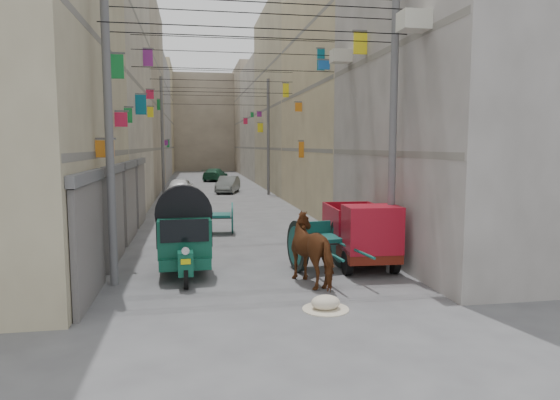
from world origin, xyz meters
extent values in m
plane|color=#4D4D4F|center=(0.00, 0.00, 0.00)|extent=(140.00, 140.00, 0.00)
cube|color=slate|center=(-4.12, 8.00, 3.20)|extent=(0.25, 9.80, 0.18)
cube|color=slate|center=(-4.12, 8.00, 6.20)|extent=(0.25, 9.80, 0.18)
cube|color=#BEB7A3|center=(-8.00, 19.00, 6.00)|extent=(8.00, 12.00, 12.00)
cube|color=slate|center=(-4.12, 19.00, 3.20)|extent=(0.25, 11.76, 0.18)
cube|color=slate|center=(-4.12, 19.00, 6.20)|extent=(0.25, 11.76, 0.18)
cube|color=slate|center=(-4.12, 19.00, 9.20)|extent=(0.25, 11.76, 0.18)
cube|color=tan|center=(-8.00, 32.00, 7.00)|extent=(8.00, 14.00, 14.00)
cube|color=slate|center=(-4.12, 32.00, 3.20)|extent=(0.25, 13.72, 0.18)
cube|color=slate|center=(-4.12, 32.00, 6.20)|extent=(0.25, 13.72, 0.18)
cube|color=slate|center=(-4.12, 32.00, 9.20)|extent=(0.25, 13.72, 0.18)
cube|color=#A8A29D|center=(-8.00, 46.00, 5.90)|extent=(8.00, 14.00, 11.80)
cube|color=slate|center=(-4.12, 46.00, 3.20)|extent=(0.25, 13.72, 0.18)
cube|color=slate|center=(-4.12, 46.00, 6.20)|extent=(0.25, 13.72, 0.18)
cube|color=slate|center=(-4.12, 46.00, 9.20)|extent=(0.25, 13.72, 0.18)
cube|color=tan|center=(-8.00, 59.00, 6.75)|extent=(8.00, 12.00, 13.50)
cube|color=slate|center=(-4.12, 59.00, 3.20)|extent=(0.25, 11.76, 0.18)
cube|color=slate|center=(-4.12, 59.00, 6.20)|extent=(0.25, 11.76, 0.18)
cube|color=slate|center=(-4.12, 59.00, 9.20)|extent=(0.25, 11.76, 0.18)
cube|color=#A8A29D|center=(8.00, 8.00, 6.50)|extent=(8.00, 10.00, 13.00)
cube|color=slate|center=(4.12, 8.00, 3.20)|extent=(0.25, 9.80, 0.18)
cube|color=slate|center=(4.12, 8.00, 6.20)|extent=(0.25, 9.80, 0.18)
cube|color=tan|center=(8.00, 19.00, 6.00)|extent=(8.00, 12.00, 12.00)
cube|color=slate|center=(4.12, 19.00, 3.20)|extent=(0.25, 11.76, 0.18)
cube|color=slate|center=(4.12, 19.00, 6.20)|extent=(0.25, 11.76, 0.18)
cube|color=slate|center=(4.12, 19.00, 9.20)|extent=(0.25, 11.76, 0.18)
cube|color=#BAB08D|center=(8.00, 32.00, 7.00)|extent=(8.00, 14.00, 14.00)
cube|color=slate|center=(4.12, 32.00, 3.20)|extent=(0.25, 13.72, 0.18)
cube|color=slate|center=(4.12, 32.00, 6.20)|extent=(0.25, 13.72, 0.18)
cube|color=slate|center=(4.12, 32.00, 9.20)|extent=(0.25, 13.72, 0.18)
cube|color=#BEB7A3|center=(8.00, 46.00, 5.90)|extent=(8.00, 14.00, 11.80)
cube|color=slate|center=(4.12, 46.00, 3.20)|extent=(0.25, 13.72, 0.18)
cube|color=slate|center=(4.12, 46.00, 6.20)|extent=(0.25, 13.72, 0.18)
cube|color=slate|center=(4.12, 46.00, 9.20)|extent=(0.25, 13.72, 0.18)
cube|color=tan|center=(8.00, 59.00, 6.75)|extent=(8.00, 12.00, 13.50)
cube|color=slate|center=(4.12, 59.00, 3.20)|extent=(0.25, 11.76, 0.18)
cube|color=slate|center=(4.12, 59.00, 6.20)|extent=(0.25, 11.76, 0.18)
cube|color=slate|center=(4.12, 59.00, 9.20)|extent=(0.25, 11.76, 0.18)
cube|color=tan|center=(0.00, 66.00, 6.50)|extent=(22.00, 10.00, 13.00)
cube|color=#4E4D52|center=(-3.92, 4.80, 1.30)|extent=(0.12, 3.00, 2.60)
cube|color=#5D5D60|center=(-3.90, 4.80, 2.75)|extent=(0.18, 3.20, 0.25)
cube|color=#4E4D52|center=(-3.92, 8.50, 1.30)|extent=(0.12, 3.00, 2.60)
cube|color=#5D5D60|center=(-3.90, 8.50, 2.75)|extent=(0.18, 3.20, 0.25)
cube|color=#4E4D52|center=(-3.92, 12.20, 1.30)|extent=(0.12, 3.00, 2.60)
cube|color=#5D5D60|center=(-3.90, 12.20, 2.75)|extent=(0.18, 3.20, 0.25)
cube|color=#4E4D52|center=(-3.92, 16.00, 1.30)|extent=(0.12, 3.00, 2.60)
cube|color=#5D5D60|center=(-3.90, 16.00, 2.75)|extent=(0.18, 3.20, 0.25)
cube|color=#8B2686|center=(3.81, 34.28, 5.98)|extent=(0.38, 0.08, 0.41)
cube|color=#18863A|center=(-3.86, 41.61, 3.62)|extent=(0.27, 0.08, 0.71)
cube|color=orange|center=(-3.78, 6.43, 3.35)|extent=(0.44, 0.08, 0.42)
cube|color=#0B6780|center=(-3.77, 15.80, 5.17)|extent=(0.45, 0.08, 0.84)
cube|color=#DB1D48|center=(3.79, 44.88, 5.91)|extent=(0.41, 0.08, 0.59)
cube|color=#DB1D48|center=(-3.81, 9.76, 4.24)|extent=(0.38, 0.08, 0.44)
cube|color=yellow|center=(3.78, 33.54, 4.85)|extent=(0.43, 0.08, 0.72)
cube|color=#18863A|center=(3.86, 39.62, 6.25)|extent=(0.28, 0.08, 0.44)
cube|color=#8B2686|center=(-3.76, 20.00, 7.85)|extent=(0.48, 0.08, 0.84)
cube|color=#8B2686|center=(-3.85, 38.07, 3.67)|extent=(0.31, 0.08, 0.44)
cube|color=orange|center=(3.82, 19.02, 5.41)|extent=(0.35, 0.08, 0.45)
cube|color=yellow|center=(3.83, 22.65, 6.65)|extent=(0.34, 0.08, 0.79)
cube|color=#18863A|center=(-3.86, 12.02, 4.50)|extent=(0.28, 0.08, 0.52)
cube|color=#18863A|center=(-3.86, 29.62, 6.26)|extent=(0.28, 0.08, 0.74)
cube|color=orange|center=(3.87, 18.51, 3.22)|extent=(0.26, 0.08, 0.80)
cube|color=#BABABA|center=(3.83, 9.37, 6.69)|extent=(0.34, 0.08, 0.55)
cube|color=#18863A|center=(-3.76, 8.55, 5.67)|extent=(0.47, 0.08, 0.67)
cube|color=#DB1D48|center=(-3.80, 21.15, 6.14)|extent=(0.40, 0.08, 0.47)
cube|color=yellow|center=(-3.84, 21.66, 5.24)|extent=(0.32, 0.08, 0.55)
cube|color=blue|center=(3.76, 13.74, 6.73)|extent=(0.47, 0.08, 0.35)
cube|color=#0B6780|center=(3.84, 14.58, 7.07)|extent=(0.32, 0.08, 0.89)
cube|color=yellow|center=(3.78, 9.29, 6.73)|extent=(0.44, 0.08, 0.69)
cube|color=yellow|center=(-4.06, 6.00, 3.00)|extent=(0.10, 3.20, 0.80)
cube|color=#18863A|center=(-4.06, 15.00, 3.00)|extent=(0.10, 3.20, 0.80)
cube|color=blue|center=(-4.06, 27.00, 3.00)|extent=(0.10, 3.20, 0.80)
cube|color=#8B2686|center=(-4.06, 39.00, 3.00)|extent=(0.10, 3.20, 0.80)
cube|color=#18863A|center=(4.06, 6.00, 3.00)|extent=(0.10, 3.20, 0.80)
cube|color=blue|center=(4.06, 15.00, 3.00)|extent=(0.10, 3.20, 0.80)
cube|color=blue|center=(4.06, 27.00, 3.00)|extent=(0.10, 3.20, 0.80)
cube|color=#BABABA|center=(4.06, 39.00, 3.00)|extent=(0.10, 3.20, 0.80)
cube|color=beige|center=(3.65, 5.00, 6.40)|extent=(0.70, 0.55, 0.45)
cube|color=beige|center=(3.65, 11.00, 6.60)|extent=(0.70, 0.55, 0.45)
cylinder|color=#5D5D60|center=(-3.60, 6.00, 4.00)|extent=(0.20, 0.20, 8.00)
cylinder|color=#5D5D60|center=(3.60, 6.00, 4.00)|extent=(0.20, 0.20, 8.00)
cylinder|color=#5D5D60|center=(-3.60, 28.00, 4.00)|extent=(0.20, 0.20, 8.00)
cylinder|color=#5D5D60|center=(3.60, 28.00, 4.00)|extent=(0.20, 0.20, 8.00)
cylinder|color=black|center=(0.00, 5.50, 6.20)|extent=(7.40, 0.02, 0.02)
cylinder|color=black|center=(0.00, 5.50, 6.80)|extent=(7.40, 0.02, 0.02)
cylinder|color=black|center=(0.00, 6.50, 6.20)|extent=(7.40, 0.02, 0.02)
cylinder|color=black|center=(0.00, 6.50, 6.80)|extent=(7.40, 0.02, 0.02)
cylinder|color=black|center=(0.00, 12.00, 6.20)|extent=(7.40, 0.02, 0.02)
cylinder|color=black|center=(0.00, 12.00, 6.80)|extent=(7.40, 0.02, 0.02)
cylinder|color=black|center=(0.00, 12.00, 7.30)|extent=(7.40, 0.02, 0.02)
cylinder|color=black|center=(0.00, 20.00, 6.20)|extent=(7.40, 0.02, 0.02)
cylinder|color=black|center=(0.00, 20.00, 6.80)|extent=(7.40, 0.02, 0.02)
cylinder|color=black|center=(0.00, 20.00, 7.30)|extent=(7.40, 0.02, 0.02)
cylinder|color=black|center=(0.00, 28.00, 6.20)|extent=(7.40, 0.02, 0.02)
cylinder|color=black|center=(0.00, 28.00, 6.80)|extent=(7.40, 0.02, 0.02)
cylinder|color=black|center=(0.00, 28.00, 7.30)|extent=(7.40, 0.02, 0.02)
cylinder|color=black|center=(-1.85, 5.31, 0.29)|extent=(0.14, 0.58, 0.58)
cylinder|color=black|center=(-2.48, 7.24, 0.29)|extent=(0.14, 0.58, 0.58)
cylinder|color=black|center=(-1.35, 7.28, 0.29)|extent=(0.14, 0.58, 0.58)
cube|color=#0D4A36|center=(-1.89, 6.64, 0.49)|extent=(1.35, 2.00, 0.29)
cube|color=#0D4A36|center=(-1.85, 5.36, 0.62)|extent=(0.38, 0.48, 0.57)
cylinder|color=silver|center=(-1.84, 5.12, 0.98)|extent=(0.19, 0.06, 0.19)
cube|color=#D6CB0B|center=(-1.84, 5.10, 0.72)|extent=(0.23, 0.04, 0.12)
cube|color=#0D4A36|center=(-1.89, 6.70, 1.08)|extent=(1.40, 1.79, 0.98)
cube|color=black|center=(-1.86, 5.80, 1.34)|extent=(1.19, 0.10, 0.57)
cube|color=black|center=(-2.57, 6.67, 1.18)|extent=(0.08, 1.24, 0.67)
cube|color=black|center=(-1.21, 6.72, 1.18)|extent=(0.08, 1.24, 0.67)
cube|color=white|center=(-1.86, 5.77, 0.57)|extent=(1.29, 0.09, 0.06)
cylinder|color=black|center=(1.16, 6.56, 0.70)|extent=(0.34, 1.41, 1.40)
cylinder|color=#124F49|center=(1.16, 6.56, 0.70)|extent=(0.32, 1.10, 1.09)
cylinder|color=#5D5D60|center=(1.16, 6.56, 0.70)|extent=(0.24, 0.21, 0.18)
cylinder|color=black|center=(2.44, 6.74, 0.70)|extent=(0.34, 1.41, 1.40)
cylinder|color=#124F49|center=(2.44, 6.74, 0.70)|extent=(0.32, 1.10, 1.09)
cylinder|color=#5D5D60|center=(2.44, 6.74, 0.70)|extent=(0.24, 0.21, 0.18)
cylinder|color=#5D5D60|center=(1.80, 6.65, 0.70)|extent=(1.35, 0.26, 0.08)
cube|color=#124F49|center=(1.80, 6.65, 0.88)|extent=(1.19, 1.23, 0.10)
cube|color=#124F49|center=(1.73, 7.15, 1.10)|extent=(1.05, 0.22, 0.35)
cylinder|color=#124F49|center=(1.58, 5.36, 0.80)|extent=(0.38, 2.29, 0.07)
cylinder|color=#124F49|center=(2.37, 5.47, 0.80)|extent=(0.38, 2.29, 0.07)
cylinder|color=black|center=(2.37, 5.91, 0.33)|extent=(0.21, 0.66, 0.65)
cylinder|color=black|center=(2.47, 8.08, 0.33)|extent=(0.21, 0.66, 0.65)
cylinder|color=black|center=(3.65, 5.85, 0.33)|extent=(0.21, 0.66, 0.65)
cylinder|color=black|center=(3.76, 8.02, 0.33)|extent=(0.21, 0.66, 0.65)
cube|color=#5A170C|center=(3.06, 6.96, 0.54)|extent=(1.59, 3.33, 0.35)
cube|color=maroon|center=(3.01, 5.83, 1.24)|extent=(1.48, 1.11, 1.24)
cube|color=black|center=(2.98, 5.36, 1.34)|extent=(1.29, 0.12, 0.54)
cube|color=#5A170C|center=(3.09, 7.51, 0.81)|extent=(1.59, 2.25, 0.12)
cube|color=maroon|center=(2.37, 7.54, 1.24)|extent=(0.17, 2.18, 0.84)
cube|color=maroon|center=(3.81, 7.47, 1.24)|extent=(0.17, 2.18, 0.84)
cube|color=maroon|center=(3.14, 8.57, 1.24)|extent=(1.48, 0.13, 0.84)
cylinder|color=#124F49|center=(-1.46, 12.89, 0.61)|extent=(0.17, 1.23, 1.23)
cylinder|color=#124F49|center=(-0.14, 12.78, 0.61)|extent=(0.17, 1.23, 1.23)
cube|color=#124F49|center=(-0.80, 12.84, 0.73)|extent=(1.26, 1.13, 0.09)
cylinder|color=#5D5D60|center=(-0.80, 12.84, 0.61)|extent=(1.37, 0.19, 0.08)
ellipsoid|color=beige|center=(1.06, 3.28, 0.15)|extent=(0.62, 0.49, 0.31)
imported|color=brown|center=(1.34, 5.29, 0.86)|extent=(1.56, 2.24, 1.73)
imported|color=silver|center=(-2.44, 27.21, 0.65)|extent=(1.90, 3.97, 1.31)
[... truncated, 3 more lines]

